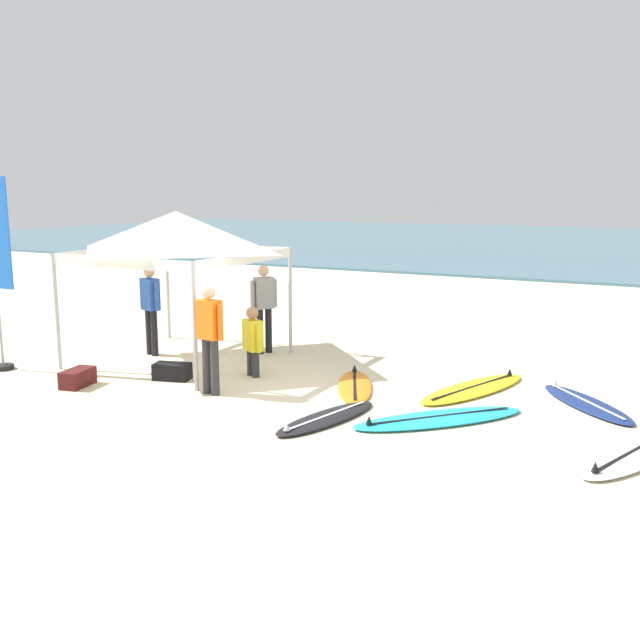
{
  "coord_description": "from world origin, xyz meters",
  "views": [
    {
      "loc": [
        5.24,
        -8.98,
        3.14
      ],
      "look_at": [
        -0.09,
        1.28,
        1.0
      ],
      "focal_mm": 39.8,
      "sensor_mm": 36.0,
      "label": 1
    }
  ],
  "objects_px": {
    "canopy_tent": "(176,231)",
    "person_orange": "(210,332)",
    "surfboard_navy": "(586,403)",
    "gear_bag_by_pole": "(172,371)",
    "person_blue": "(150,304)",
    "banner_flag": "(1,281)",
    "surfboard_black": "(326,418)",
    "gear_bag_near_tent": "(78,378)",
    "surfboard_yellow": "(474,388)",
    "surfboard_white": "(634,453)",
    "surfboard_orange": "(355,386)",
    "person_grey": "(264,303)",
    "person_yellow": "(253,338)",
    "surfboard_cyan": "(439,418)"
  },
  "relations": [
    {
      "from": "canopy_tent",
      "to": "person_orange",
      "type": "height_order",
      "value": "canopy_tent"
    },
    {
      "from": "surfboard_navy",
      "to": "gear_bag_by_pole",
      "type": "distance_m",
      "value": 6.55
    },
    {
      "from": "canopy_tent",
      "to": "person_blue",
      "type": "distance_m",
      "value": 1.6
    },
    {
      "from": "banner_flag",
      "to": "gear_bag_by_pole",
      "type": "height_order",
      "value": "banner_flag"
    },
    {
      "from": "surfboard_black",
      "to": "gear_bag_near_tent",
      "type": "height_order",
      "value": "gear_bag_near_tent"
    },
    {
      "from": "surfboard_yellow",
      "to": "person_orange",
      "type": "distance_m",
      "value": 4.24
    },
    {
      "from": "canopy_tent",
      "to": "surfboard_white",
      "type": "bearing_deg",
      "value": -9.75
    },
    {
      "from": "surfboard_navy",
      "to": "surfboard_white",
      "type": "xyz_separation_m",
      "value": [
        0.77,
        -1.86,
        -0.0
      ]
    },
    {
      "from": "surfboard_yellow",
      "to": "banner_flag",
      "type": "xyz_separation_m",
      "value": [
        -7.64,
        -2.51,
        1.54
      ]
    },
    {
      "from": "canopy_tent",
      "to": "person_blue",
      "type": "relative_size",
      "value": 1.82
    },
    {
      "from": "surfboard_navy",
      "to": "surfboard_orange",
      "type": "bearing_deg",
      "value": -167.91
    },
    {
      "from": "canopy_tent",
      "to": "surfboard_orange",
      "type": "bearing_deg",
      "value": -3.42
    },
    {
      "from": "surfboard_white",
      "to": "gear_bag_near_tent",
      "type": "distance_m",
      "value": 8.25
    },
    {
      "from": "canopy_tent",
      "to": "surfboard_navy",
      "type": "height_order",
      "value": "canopy_tent"
    },
    {
      "from": "surfboard_orange",
      "to": "canopy_tent",
      "type": "bearing_deg",
      "value": 176.58
    },
    {
      "from": "surfboard_black",
      "to": "person_orange",
      "type": "bearing_deg",
      "value": 171.61
    },
    {
      "from": "person_grey",
      "to": "person_blue",
      "type": "relative_size",
      "value": 1.0
    },
    {
      "from": "surfboard_navy",
      "to": "gear_bag_near_tent",
      "type": "relative_size",
      "value": 3.19
    },
    {
      "from": "surfboard_yellow",
      "to": "person_yellow",
      "type": "distance_m",
      "value": 3.73
    },
    {
      "from": "surfboard_orange",
      "to": "gear_bag_near_tent",
      "type": "bearing_deg",
      "value": -154.06
    },
    {
      "from": "surfboard_orange",
      "to": "person_grey",
      "type": "height_order",
      "value": "person_grey"
    },
    {
      "from": "surfboard_black",
      "to": "person_yellow",
      "type": "distance_m",
      "value": 2.73
    },
    {
      "from": "surfboard_navy",
      "to": "person_yellow",
      "type": "relative_size",
      "value": 1.59
    },
    {
      "from": "banner_flag",
      "to": "gear_bag_near_tent",
      "type": "bearing_deg",
      "value": -5.8
    },
    {
      "from": "surfboard_white",
      "to": "surfboard_black",
      "type": "relative_size",
      "value": 1.2
    },
    {
      "from": "surfboard_cyan",
      "to": "banner_flag",
      "type": "height_order",
      "value": "banner_flag"
    },
    {
      "from": "surfboard_black",
      "to": "surfboard_yellow",
      "type": "bearing_deg",
      "value": 59.5
    },
    {
      "from": "surfboard_yellow",
      "to": "person_blue",
      "type": "distance_m",
      "value": 6.24
    },
    {
      "from": "surfboard_yellow",
      "to": "surfboard_black",
      "type": "distance_m",
      "value": 2.77
    },
    {
      "from": "person_grey",
      "to": "gear_bag_near_tent",
      "type": "height_order",
      "value": "person_grey"
    },
    {
      "from": "person_yellow",
      "to": "person_orange",
      "type": "bearing_deg",
      "value": -89.68
    },
    {
      "from": "person_orange",
      "to": "person_grey",
      "type": "bearing_deg",
      "value": 105.16
    },
    {
      "from": "surfboard_navy",
      "to": "person_yellow",
      "type": "distance_m",
      "value": 5.36
    },
    {
      "from": "person_orange",
      "to": "gear_bag_by_pole",
      "type": "xyz_separation_m",
      "value": [
        -1.08,
        0.39,
        -0.85
      ]
    },
    {
      "from": "person_orange",
      "to": "banner_flag",
      "type": "xyz_separation_m",
      "value": [
        -4.07,
        -0.44,
        0.59
      ]
    },
    {
      "from": "gear_bag_near_tent",
      "to": "person_grey",
      "type": "bearing_deg",
      "value": 67.28
    },
    {
      "from": "surfboard_navy",
      "to": "banner_flag",
      "type": "xyz_separation_m",
      "value": [
        -9.32,
        -2.5,
        1.54
      ]
    },
    {
      "from": "person_orange",
      "to": "person_blue",
      "type": "distance_m",
      "value": 3.06
    },
    {
      "from": "person_yellow",
      "to": "gear_bag_by_pole",
      "type": "bearing_deg",
      "value": -142.66
    },
    {
      "from": "gear_bag_by_pole",
      "to": "person_orange",
      "type": "bearing_deg",
      "value": -19.85
    },
    {
      "from": "person_grey",
      "to": "banner_flag",
      "type": "height_order",
      "value": "banner_flag"
    },
    {
      "from": "surfboard_cyan",
      "to": "person_yellow",
      "type": "relative_size",
      "value": 1.95
    },
    {
      "from": "surfboard_cyan",
      "to": "canopy_tent",
      "type": "bearing_deg",
      "value": 167.77
    },
    {
      "from": "surfboard_yellow",
      "to": "surfboard_navy",
      "type": "height_order",
      "value": "same"
    },
    {
      "from": "surfboard_white",
      "to": "person_orange",
      "type": "xyz_separation_m",
      "value": [
        -6.03,
        -0.2,
        0.95
      ]
    },
    {
      "from": "surfboard_cyan",
      "to": "surfboard_black",
      "type": "distance_m",
      "value": 1.55
    },
    {
      "from": "surfboard_navy",
      "to": "gear_bag_by_pole",
      "type": "bearing_deg",
      "value": -165.29
    },
    {
      "from": "surfboard_black",
      "to": "person_orange",
      "type": "distance_m",
      "value": 2.39
    },
    {
      "from": "surfboard_black",
      "to": "gear_bag_by_pole",
      "type": "xyz_separation_m",
      "value": [
        -3.25,
        0.71,
        0.1
      ]
    },
    {
      "from": "canopy_tent",
      "to": "gear_bag_by_pole",
      "type": "xyz_separation_m",
      "value": [
        0.73,
        -1.15,
        -2.25
      ]
    }
  ]
}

